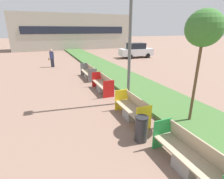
% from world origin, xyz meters
% --- Properties ---
extents(planter_grass_strip, '(2.80, 120.00, 0.18)m').
position_xyz_m(planter_grass_strip, '(3.20, 12.00, 0.09)').
color(planter_grass_strip, '#426B33').
rests_on(planter_grass_strip, ground).
extents(building_backdrop, '(20.99, 5.46, 6.13)m').
position_xyz_m(building_backdrop, '(4.00, 36.26, 3.07)').
color(building_backdrop, '#B2AD9E').
rests_on(building_backdrop, ground).
extents(bench_green_frame, '(0.65, 2.18, 0.94)m').
position_xyz_m(bench_green_frame, '(0.94, 4.14, 0.37)').
color(bench_green_frame, gray).
rests_on(bench_green_frame, ground).
extents(bench_yellow_frame, '(0.65, 1.92, 0.94)m').
position_xyz_m(bench_yellow_frame, '(0.94, 7.18, 0.36)').
color(bench_yellow_frame, gray).
rests_on(bench_yellow_frame, ground).
extents(bench_red_frame, '(0.65, 2.16, 0.94)m').
position_xyz_m(bench_red_frame, '(0.94, 10.77, 0.37)').
color(bench_red_frame, gray).
rests_on(bench_red_frame, ground).
extents(bench_grey_frame, '(0.65, 2.38, 0.94)m').
position_xyz_m(bench_grey_frame, '(0.94, 13.97, 0.38)').
color(bench_grey_frame, gray).
rests_on(bench_grey_frame, ground).
extents(litter_bin, '(0.42, 0.42, 0.86)m').
position_xyz_m(litter_bin, '(0.49, 5.72, 0.43)').
color(litter_bin, '#2D2D30').
rests_on(litter_bin, ground).
extents(street_lamp_post, '(0.24, 0.44, 7.10)m').
position_xyz_m(street_lamp_post, '(1.55, 8.71, 3.93)').
color(street_lamp_post, '#56595B').
rests_on(street_lamp_post, ground).
extents(sapling_tree_near, '(1.21, 1.21, 4.10)m').
position_xyz_m(sapling_tree_near, '(2.80, 5.97, 3.47)').
color(sapling_tree_near, brown).
rests_on(sapling_tree_near, ground).
extents(pedestrian_walking, '(0.53, 0.24, 1.71)m').
position_xyz_m(pedestrian_walking, '(-1.26, 19.33, 0.87)').
color(pedestrian_walking, '#232633').
rests_on(pedestrian_walking, ground).
extents(parked_car_distant, '(4.31, 2.03, 1.86)m').
position_xyz_m(parked_car_distant, '(9.24, 21.60, 0.91)').
color(parked_car_distant, silver).
rests_on(parked_car_distant, ground).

